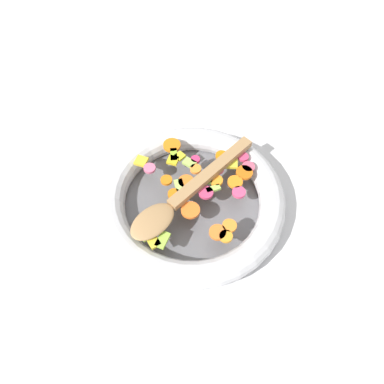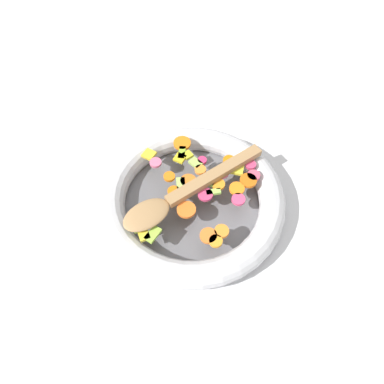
# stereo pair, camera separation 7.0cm
# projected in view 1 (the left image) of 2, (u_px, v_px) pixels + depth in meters

# --- Properties ---
(ground_plane) EXTENTS (4.00, 4.00, 0.00)m
(ground_plane) POSITION_uv_depth(u_px,v_px,m) (192.00, 206.00, 0.74)
(ground_plane) COLOR silver
(skillet) EXTENTS (0.36, 0.36, 0.05)m
(skillet) POSITION_uv_depth(u_px,v_px,m) (192.00, 200.00, 0.73)
(skillet) COLOR slate
(skillet) RESTS_ON ground_plane
(chopped_vegetables) EXTENTS (0.27, 0.27, 0.01)m
(chopped_vegetables) POSITION_uv_depth(u_px,v_px,m) (201.00, 183.00, 0.71)
(chopped_vegetables) COLOR orange
(chopped_vegetables) RESTS_ON skillet
(wooden_spoon) EXTENTS (0.30, 0.13, 0.01)m
(wooden_spoon) POSITION_uv_depth(u_px,v_px,m) (182.00, 196.00, 0.68)
(wooden_spoon) COLOR #A87F51
(wooden_spoon) RESTS_ON chopped_vegetables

